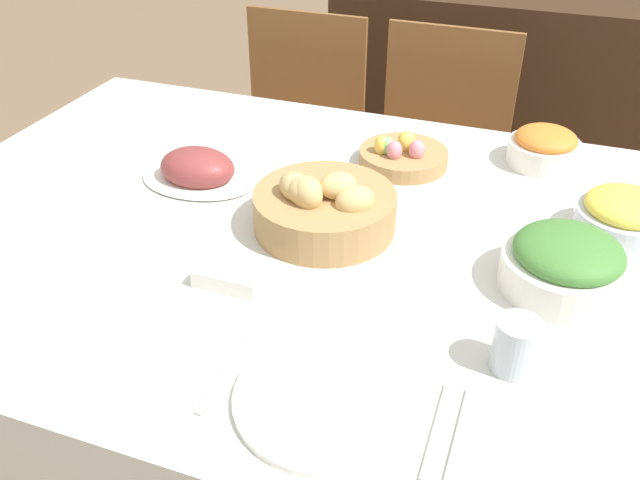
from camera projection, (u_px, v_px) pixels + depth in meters
The scene contains 16 objects.
dining_table at pixel (341, 380), 1.51m from camera, with size 1.82×1.17×0.78m.
chair_far_center at pixel (435, 164), 2.19m from camera, with size 0.43×0.43×0.89m.
chair_far_left at pixel (294, 142), 2.33m from camera, with size 0.42×0.42×0.89m.
sideboard at pixel (502, 101), 2.77m from camera, with size 1.36×0.44×0.86m.
bread_basket at pixel (324, 208), 1.29m from camera, with size 0.27×0.27×0.13m.
egg_basket at pixel (402, 156), 1.53m from camera, with size 0.20×0.20×0.08m.
ham_platter at pixel (198, 170), 1.46m from camera, with size 0.26×0.18×0.08m.
carrot_bowl at pixel (544, 147), 1.52m from camera, with size 0.16×0.16×0.09m.
green_salad_bowl at pixel (566, 263), 1.14m from camera, with size 0.21×0.21×0.11m.
pineapple_bowl at pixel (624, 217), 1.27m from camera, with size 0.18×0.18×0.09m.
dinner_plate at pixel (326, 398), 0.94m from camera, with size 0.26×0.26×0.01m.
fork at pixel (226, 372), 0.99m from camera, with size 0.01×0.17×0.00m.
knife at pixel (436, 429), 0.90m from camera, with size 0.01×0.17×0.00m.
spoon at pixel (459, 436), 0.89m from camera, with size 0.01×0.17×0.00m.
drinking_cup at pixel (516, 346), 0.98m from camera, with size 0.07×0.07×0.09m.
butter_dish at pixel (231, 275), 1.16m from camera, with size 0.12×0.07×0.03m.
Camera 1 is at (0.33, -1.04, 1.49)m, focal length 38.00 mm.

